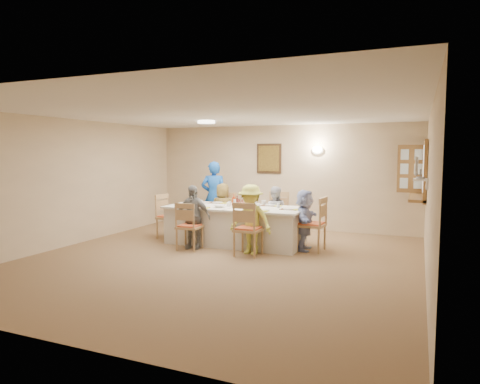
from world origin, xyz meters
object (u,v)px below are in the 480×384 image
at_px(serving_hatch, 425,170).
at_px(chair_front_left, 190,226).
at_px(diner_back_right, 274,213).
at_px(diner_front_right, 251,219).
at_px(chair_front_right, 248,228).
at_px(chair_back_left, 225,214).
at_px(diner_front_left, 193,217).
at_px(chair_left_end, 169,216).
at_px(diner_right_end, 305,220).
at_px(condiment_ketchup, 234,200).
at_px(caregiver, 214,196).
at_px(chair_right_end, 311,224).
at_px(chair_back_right, 276,216).
at_px(diner_back_left, 223,210).
at_px(dining_table, 235,225).
at_px(desk_fan, 419,170).

height_order(serving_hatch, chair_front_left, serving_hatch).
relative_size(diner_back_right, diner_front_right, 0.90).
xyz_separation_m(serving_hatch, chair_front_right, (-2.88, -1.87, -1.01)).
xyz_separation_m(chair_back_left, diner_front_right, (1.20, -1.48, 0.16)).
bearing_deg(diner_front_left, chair_left_end, 138.79).
bearing_deg(diner_front_left, chair_back_left, 84.39).
bearing_deg(serving_hatch, diner_right_end, -152.47).
bearing_deg(condiment_ketchup, caregiver, 132.18).
bearing_deg(chair_right_end, chair_front_right, -45.98).
distance_m(serving_hatch, diner_front_right, 3.48).
distance_m(chair_back_right, diner_back_left, 1.21).
height_order(chair_back_right, chair_front_left, chair_back_right).
xyz_separation_m(dining_table, chair_back_right, (0.60, 0.80, 0.12)).
relative_size(chair_back_left, chair_back_right, 0.94).
relative_size(chair_back_right, chair_front_right, 1.03).
relative_size(chair_right_end, condiment_ketchup, 4.30).
bearing_deg(diner_back_right, desk_fan, 150.76).
bearing_deg(dining_table, condiment_ketchup, 136.27).
relative_size(chair_front_left, diner_right_end, 0.80).
xyz_separation_m(chair_front_left, chair_left_end, (-0.95, 0.80, 0.02)).
bearing_deg(diner_front_left, chair_right_end, 11.94).
bearing_deg(desk_fan, diner_front_left, -174.19).
bearing_deg(diner_back_left, caregiver, -55.12).
height_order(dining_table, chair_front_left, chair_front_left).
height_order(dining_table, diner_back_right, diner_back_right).
bearing_deg(chair_front_left, diner_front_left, -92.93).
distance_m(chair_back_right, condiment_ketchup, 1.06).
height_order(dining_table, diner_back_left, diner_back_left).
bearing_deg(chair_back_right, chair_back_left, 177.54).
bearing_deg(diner_right_end, chair_back_left, 62.63).
xyz_separation_m(dining_table, diner_back_left, (-0.60, 0.68, 0.21)).
xyz_separation_m(chair_front_left, condiment_ketchup, (0.54, 0.86, 0.42)).
height_order(diner_right_end, condiment_ketchup, diner_right_end).
bearing_deg(chair_left_end, caregiver, -17.13).
bearing_deg(chair_back_left, caregiver, 136.03).
relative_size(chair_back_right, diner_back_left, 0.86).
xyz_separation_m(dining_table, chair_front_right, (0.60, -0.80, 0.11)).
distance_m(chair_front_left, chair_front_right, 1.20).
bearing_deg(dining_table, caregiver, 132.40).
relative_size(chair_right_end, diner_front_left, 0.84).
height_order(serving_hatch, desk_fan, serving_hatch).
height_order(chair_right_end, diner_front_right, diner_front_right).
relative_size(chair_front_right, chair_left_end, 1.03).
distance_m(chair_back_left, chair_front_right, 2.00).
height_order(diner_back_left, diner_front_right, diner_front_right).
distance_m(serving_hatch, chair_back_left, 4.22).
bearing_deg(diner_back_left, chair_back_left, -98.87).
bearing_deg(chair_left_end, diner_front_left, -119.23).
bearing_deg(chair_left_end, diner_back_right, -66.08).
height_order(serving_hatch, condiment_ketchup, serving_hatch).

